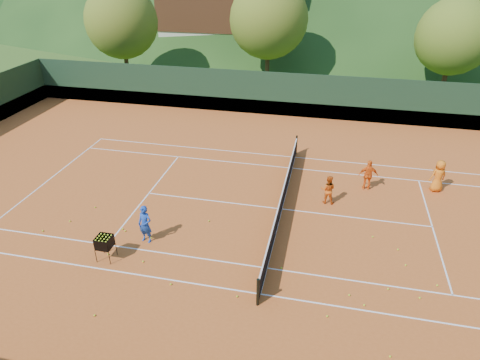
% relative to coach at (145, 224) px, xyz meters
% --- Properties ---
extents(ground, '(400.00, 400.00, 0.00)m').
position_rel_coach_xyz_m(ground, '(4.97, 3.52, -0.82)').
color(ground, '#304E18').
rests_on(ground, ground).
extents(clay_court, '(40.00, 24.00, 0.02)m').
position_rel_coach_xyz_m(clay_court, '(4.97, 3.52, -0.81)').
color(clay_court, '#B6521D').
rests_on(clay_court, ground).
extents(coach, '(0.64, 0.48, 1.60)m').
position_rel_coach_xyz_m(coach, '(0.00, 0.00, 0.00)').
color(coach, '#1A43AB').
rests_on(coach, clay_court).
extents(student_a, '(0.68, 0.54, 1.37)m').
position_rel_coach_xyz_m(student_a, '(6.91, 4.53, -0.12)').
color(student_a, '#DC5913').
rests_on(student_a, clay_court).
extents(student_b, '(0.92, 0.43, 1.52)m').
position_rel_coach_xyz_m(student_b, '(8.74, 6.22, -0.04)').
color(student_b, orange).
rests_on(student_b, clay_court).
extents(student_c, '(0.91, 0.76, 1.60)m').
position_rel_coach_xyz_m(student_c, '(11.99, 6.78, -0.00)').
color(student_c, orange).
rests_on(student_c, clay_court).
extents(tennis_ball_0, '(0.07, 0.07, 0.07)m').
position_rel_coach_xyz_m(tennis_ball_0, '(0.39, -1.27, -0.77)').
color(tennis_ball_0, '#B8E626').
rests_on(tennis_ball_0, clay_court).
extents(tennis_ball_1, '(0.07, 0.07, 0.07)m').
position_rel_coach_xyz_m(tennis_ball_1, '(4.93, 2.24, -0.77)').
color(tennis_ball_1, '#B8E626').
rests_on(tennis_ball_1, clay_court).
extents(tennis_ball_3, '(0.07, 0.07, 0.07)m').
position_rel_coach_xyz_m(tennis_ball_3, '(0.10, 0.17, -0.77)').
color(tennis_ball_3, '#B8E626').
rests_on(tennis_ball_3, clay_court).
extents(tennis_ball_4, '(0.07, 0.07, 0.07)m').
position_rel_coach_xyz_m(tennis_ball_4, '(-1.31, 0.49, -0.77)').
color(tennis_ball_4, '#B8E626').
rests_on(tennis_ball_4, clay_court).
extents(tennis_ball_6, '(0.07, 0.07, 0.07)m').
position_rel_coach_xyz_m(tennis_ball_6, '(4.23, -2.28, -0.77)').
color(tennis_ball_6, '#B8E626').
rests_on(tennis_ball_6, clay_court).
extents(tennis_ball_7, '(0.07, 0.07, 0.07)m').
position_rel_coach_xyz_m(tennis_ball_7, '(10.25, -1.01, -0.77)').
color(tennis_ball_7, '#B8E626').
rests_on(tennis_ball_7, clay_court).
extents(tennis_ball_8, '(0.07, 0.07, 0.07)m').
position_rel_coach_xyz_m(tennis_ball_8, '(-0.04, -4.09, -0.77)').
color(tennis_ball_8, '#B8E626').
rests_on(tennis_ball_8, clay_court).
extents(tennis_ball_9, '(0.07, 0.07, 0.07)m').
position_rel_coach_xyz_m(tennis_ball_9, '(7.24, -2.51, -0.77)').
color(tennis_ball_9, '#B8E626').
rests_on(tennis_ball_9, clay_court).
extents(tennis_ball_10, '(0.07, 0.07, 0.07)m').
position_rel_coach_xyz_m(tennis_ball_10, '(9.97, 0.65, -0.77)').
color(tennis_ball_10, '#B8E626').
rests_on(tennis_ball_10, clay_court).
extents(tennis_ball_11, '(0.07, 0.07, 0.07)m').
position_rel_coach_xyz_m(tennis_ball_11, '(9.08, -3.66, -0.77)').
color(tennis_ball_11, '#B8E626').
rests_on(tennis_ball_11, clay_court).
extents(tennis_ball_12, '(0.07, 0.07, 0.07)m').
position_rel_coach_xyz_m(tennis_ball_12, '(9.24, -0.80, -0.77)').
color(tennis_ball_12, '#B8E626').
rests_on(tennis_ball_12, clay_court).
extents(tennis_ball_14, '(0.07, 0.07, 0.07)m').
position_rel_coach_xyz_m(tennis_ball_14, '(2.05, 1.85, -0.77)').
color(tennis_ball_14, '#B8E626').
rests_on(tennis_ball_14, clay_court).
extents(tennis_ball_16, '(0.07, 0.07, 0.07)m').
position_rel_coach_xyz_m(tennis_ball_16, '(-3.29, 1.78, -0.77)').
color(tennis_ball_16, '#B8E626').
rests_on(tennis_ball_16, clay_court).
extents(tennis_ball_17, '(0.07, 0.07, 0.07)m').
position_rel_coach_xyz_m(tennis_ball_17, '(-1.10, -1.16, -0.77)').
color(tennis_ball_17, '#B8E626').
rests_on(tennis_ball_17, clay_court).
extents(tennis_ball_18, '(0.07, 0.07, 0.07)m').
position_rel_coach_xyz_m(tennis_ball_18, '(8.87, 2.20, -0.77)').
color(tennis_ball_18, '#B8E626').
rests_on(tennis_ball_18, clay_court).
extents(tennis_ball_19, '(0.07, 0.07, 0.07)m').
position_rel_coach_xyz_m(tennis_ball_19, '(8.41, -1.75, -0.77)').
color(tennis_ball_19, '#B8E626').
rests_on(tennis_ball_19, clay_court).
extents(tennis_ball_20, '(0.07, 0.07, 0.07)m').
position_rel_coach_xyz_m(tennis_ball_20, '(1.84, -2.20, -0.77)').
color(tennis_ball_20, '#B8E626').
rests_on(tennis_ball_20, clay_court).
extents(tennis_ball_21, '(0.07, 0.07, 0.07)m').
position_rel_coach_xyz_m(tennis_ball_21, '(7.93, -1.39, -0.77)').
color(tennis_ball_21, '#B8E626').
rests_on(tennis_ball_21, clay_court).
extents(tennis_ball_22, '(0.07, 0.07, 0.07)m').
position_rel_coach_xyz_m(tennis_ball_22, '(9.79, 1.56, -0.77)').
color(tennis_ball_22, '#B8E626').
rests_on(tennis_ball_22, clay_court).
extents(tennis_ball_23, '(0.07, 0.07, 0.07)m').
position_rel_coach_xyz_m(tennis_ball_23, '(-3.78, 0.53, -0.77)').
color(tennis_ball_23, '#B8E626').
rests_on(tennis_ball_23, clay_court).
extents(tennis_ball_24, '(0.07, 0.07, 0.07)m').
position_rel_coach_xyz_m(tennis_ball_24, '(5.50, -0.51, -0.77)').
color(tennis_ball_24, '#B8E626').
rests_on(tennis_ball_24, clay_court).
extents(tennis_ball_25, '(0.07, 0.07, 0.07)m').
position_rel_coach_xyz_m(tennis_ball_25, '(10.93, -0.24, -0.77)').
color(tennis_ball_25, '#B8E626').
rests_on(tennis_ball_25, clay_court).
extents(tennis_ball_26, '(0.07, 0.07, 0.07)m').
position_rel_coach_xyz_m(tennis_ball_26, '(-1.14, 0.39, -0.77)').
color(tennis_ball_26, '#B8E626').
rests_on(tennis_ball_26, clay_court).
extents(tennis_ball_27, '(0.07, 0.07, 0.07)m').
position_rel_coach_xyz_m(tennis_ball_27, '(-4.49, -0.35, -0.77)').
color(tennis_ball_27, '#B8E626').
rests_on(tennis_ball_27, clay_court).
extents(court_lines, '(23.83, 11.03, 0.00)m').
position_rel_coach_xyz_m(court_lines, '(4.97, 3.52, -0.80)').
color(court_lines, silver).
rests_on(court_lines, clay_court).
extents(tennis_net, '(0.10, 12.07, 1.10)m').
position_rel_coach_xyz_m(tennis_net, '(4.97, 3.52, -0.30)').
color(tennis_net, black).
rests_on(tennis_net, clay_court).
extents(perimeter_fence, '(40.40, 24.24, 3.00)m').
position_rel_coach_xyz_m(perimeter_fence, '(4.97, 3.52, 0.45)').
color(perimeter_fence, black).
rests_on(perimeter_fence, clay_court).
extents(ball_hopper, '(0.57, 0.57, 1.00)m').
position_rel_coach_xyz_m(ball_hopper, '(-1.03, -1.36, -0.06)').
color(ball_hopper, black).
rests_on(ball_hopper, clay_court).
extents(chalet_mid, '(12.65, 8.82, 11.45)m').
position_rel_coach_xyz_m(chalet_mid, '(10.97, 37.52, 4.17)').
color(chalet_mid, beige).
rests_on(chalet_mid, ground).
extents(tree_a, '(6.00, 6.00, 7.88)m').
position_rel_coach_xyz_m(tree_a, '(-11.03, 21.52, 4.05)').
color(tree_a, '#41291A').
rests_on(tree_a, ground).
extents(tree_b, '(6.40, 6.40, 8.40)m').
position_rel_coach_xyz_m(tree_b, '(0.97, 23.52, 4.37)').
color(tree_b, '#3E2A19').
rests_on(tree_b, ground).
extents(tree_c, '(5.60, 5.60, 7.35)m').
position_rel_coach_xyz_m(tree_c, '(14.97, 22.52, 3.72)').
color(tree_c, '#41271A').
rests_on(tree_c, ground).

